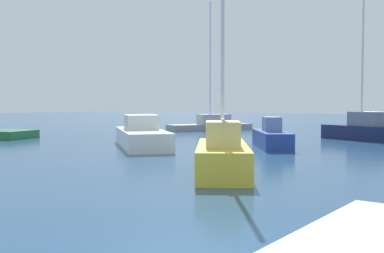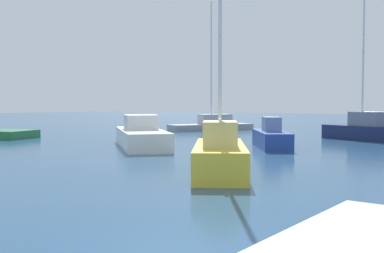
{
  "view_description": "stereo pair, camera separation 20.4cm",
  "coord_description": "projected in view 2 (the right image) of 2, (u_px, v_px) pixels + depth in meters",
  "views": [
    {
      "loc": [
        -4.51,
        -2.99,
        2.41
      ],
      "look_at": [
        18.12,
        14.1,
        0.98
      ],
      "focal_mm": 43.64,
      "sensor_mm": 36.0,
      "label": 1
    },
    {
      "loc": [
        -4.38,
        -3.15,
        2.41
      ],
      "look_at": [
        18.12,
        14.1,
        0.98
      ],
      "focal_mm": 43.64,
      "sensor_mm": 36.0,
      "label": 2
    }
  ],
  "objects": [
    {
      "name": "sailboat_grey_distant_east",
      "position": [
        212.0,
        124.0,
        41.03
      ],
      "size": [
        7.75,
        5.06,
        11.21
      ],
      "color": "gray",
      "rests_on": "water"
    },
    {
      "name": "motorboat_blue_behind_lamppost",
      "position": [
        271.0,
        137.0,
        25.17
      ],
      "size": [
        4.9,
        4.19,
        1.66
      ],
      "color": "#233D93",
      "rests_on": "water"
    },
    {
      "name": "sailboat_yellow_mid_harbor",
      "position": [
        220.0,
        155.0,
        15.85
      ],
      "size": [
        5.58,
        4.57,
        7.33
      ],
      "color": "gold",
      "rests_on": "water"
    },
    {
      "name": "water",
      "position": [
        88.0,
        141.0,
        29.55
      ],
      "size": [
        160.0,
        160.0,
        0.0
      ],
      "primitive_type": "plane",
      "color": "navy",
      "rests_on": "ground"
    },
    {
      "name": "sailboat_navy_outer_mooring",
      "position": [
        363.0,
        129.0,
        30.16
      ],
      "size": [
        3.16,
        5.62,
        9.48
      ],
      "color": "#19234C",
      "rests_on": "water"
    },
    {
      "name": "motorboat_white_far_right",
      "position": [
        141.0,
        136.0,
        25.46
      ],
      "size": [
        6.45,
        7.21,
        1.76
      ],
      "color": "white",
      "rests_on": "water"
    }
  ]
}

